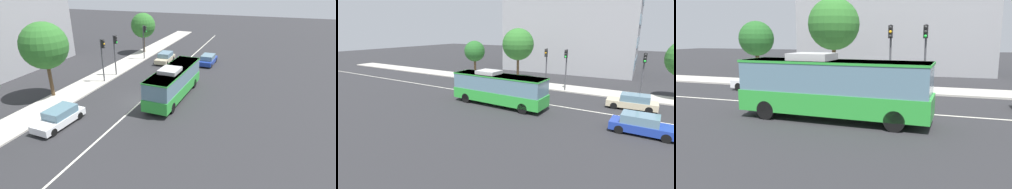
% 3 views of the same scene
% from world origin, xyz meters
% --- Properties ---
extents(ground_plane, '(160.00, 160.00, 0.00)m').
position_xyz_m(ground_plane, '(0.00, 0.00, 0.00)').
color(ground_plane, '#28282B').
extents(sidewalk_kerb, '(80.00, 3.54, 0.14)m').
position_xyz_m(sidewalk_kerb, '(0.00, 7.84, 0.07)').
color(sidewalk_kerb, '#B2ADA3').
rests_on(sidewalk_kerb, ground_plane).
extents(lane_centre_line, '(76.00, 0.16, 0.01)m').
position_xyz_m(lane_centre_line, '(0.00, 0.00, 0.01)').
color(lane_centre_line, silver).
rests_on(lane_centre_line, ground_plane).
extents(transit_bus, '(10.07, 2.79, 3.46)m').
position_xyz_m(transit_bus, '(2.00, -2.73, 1.81)').
color(transit_bus, green).
rests_on(transit_bus, ground_plane).
extents(sedan_blue, '(4.54, 1.91, 1.46)m').
position_xyz_m(sedan_blue, '(14.98, -3.43, 0.72)').
color(sedan_blue, '#1E3899').
rests_on(sedan_blue, ground_plane).
extents(sedan_beige, '(4.56, 1.96, 1.46)m').
position_xyz_m(sedan_beige, '(13.84, 2.83, 0.72)').
color(sedan_beige, '#C6B793').
rests_on(sedan_beige, ground_plane).
extents(sedan_white, '(4.56, 1.96, 1.46)m').
position_xyz_m(sedan_white, '(-6.76, 4.30, 0.72)').
color(sedan_white, white).
rests_on(sedan_white, ground_plane).
extents(traffic_light_near_corner, '(0.33, 0.62, 5.20)m').
position_xyz_m(traffic_light_near_corner, '(5.90, 6.37, 3.56)').
color(traffic_light_near_corner, '#47474C').
rests_on(traffic_light_near_corner, ground_plane).
extents(traffic_light_mid_block, '(0.34, 0.62, 5.20)m').
position_xyz_m(traffic_light_mid_block, '(3.31, 6.44, 3.56)').
color(traffic_light_mid_block, '#47474C').
rests_on(traffic_light_mid_block, ground_plane).
extents(traffic_light_far_corner, '(0.35, 0.62, 5.20)m').
position_xyz_m(traffic_light_far_corner, '(14.23, 6.34, 3.56)').
color(traffic_light_far_corner, '#47474C').
rests_on(traffic_light_far_corner, ground_plane).
extents(street_tree_kerbside_left, '(4.58, 4.58, 7.67)m').
position_xyz_m(street_tree_kerbside_left, '(-2.25, 9.20, 5.37)').
color(street_tree_kerbside_left, '#4C3823').
rests_on(street_tree_kerbside_left, ground_plane).
extents(street_tree_kerbside_right, '(3.99, 3.99, 6.58)m').
position_xyz_m(street_tree_kerbside_right, '(17.93, 8.28, 4.56)').
color(street_tree_kerbside_right, '#4C3823').
rests_on(street_tree_kerbside_right, ground_plane).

